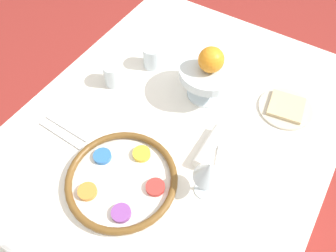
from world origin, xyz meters
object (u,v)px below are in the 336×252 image
(wine_glass, at_px, (209,171))
(cup_near, at_px, (12,236))
(fruit_stand, at_px, (208,74))
(bread_plate, at_px, (286,108))
(seder_plate, at_px, (122,180))
(napkin_roll, at_px, (209,147))
(cup_mid, at_px, (114,74))
(cup_far, at_px, (152,57))
(orange_fruit, at_px, (211,60))

(wine_glass, xyz_separation_m, cup_near, (-0.37, 0.33, -0.07))
(fruit_stand, distance_m, cup_near, 0.70)
(fruit_stand, xyz_separation_m, bread_plate, (0.08, -0.25, -0.08))
(seder_plate, relative_size, napkin_roll, 2.11)
(cup_near, height_order, cup_mid, same)
(fruit_stand, xyz_separation_m, cup_near, (-0.68, 0.17, -0.05))
(fruit_stand, height_order, cup_far, fruit_stand)
(bread_plate, distance_m, cup_mid, 0.57)
(cup_near, bearing_deg, orange_fruit, -14.23)
(fruit_stand, bearing_deg, wine_glass, -152.27)
(seder_plate, distance_m, cup_mid, 0.38)
(seder_plate, bearing_deg, cup_near, 154.97)
(fruit_stand, bearing_deg, cup_mid, 112.84)
(cup_near, bearing_deg, bread_plate, -28.89)
(orange_fruit, height_order, cup_near, orange_fruit)
(cup_far, bearing_deg, cup_mid, 155.78)
(orange_fruit, xyz_separation_m, bread_plate, (0.08, -0.25, -0.15))
(seder_plate, xyz_separation_m, cup_mid, (0.29, 0.25, 0.02))
(seder_plate, xyz_separation_m, fruit_stand, (0.41, -0.04, 0.08))
(cup_near, bearing_deg, fruit_stand, -13.81)
(cup_mid, bearing_deg, napkin_roll, -100.29)
(fruit_stand, distance_m, orange_fruit, 0.07)
(seder_plate, bearing_deg, cup_mid, 40.39)
(orange_fruit, bearing_deg, cup_far, 84.18)
(cup_far, bearing_deg, napkin_roll, -122.21)
(orange_fruit, height_order, cup_far, orange_fruit)
(fruit_stand, height_order, orange_fruit, orange_fruit)
(seder_plate, relative_size, cup_near, 3.87)
(wine_glass, height_order, bread_plate, wine_glass)
(wine_glass, height_order, cup_far, wine_glass)
(cup_far, bearing_deg, fruit_stand, -94.70)
(bread_plate, distance_m, cup_near, 0.86)
(wine_glass, bearing_deg, fruit_stand, 27.73)
(orange_fruit, distance_m, cup_mid, 0.34)
(fruit_stand, distance_m, cup_far, 0.23)
(orange_fruit, height_order, cup_mid, orange_fruit)
(seder_plate, distance_m, cup_near, 0.30)
(cup_mid, distance_m, cup_far, 0.15)
(cup_near, bearing_deg, seder_plate, -25.03)
(seder_plate, height_order, napkin_roll, napkin_roll)
(orange_fruit, distance_m, cup_far, 0.26)
(fruit_stand, bearing_deg, napkin_roll, -149.98)
(cup_near, xyz_separation_m, cup_far, (0.70, 0.06, 0.00))
(cup_far, bearing_deg, bread_plate, -83.02)
(bread_plate, relative_size, napkin_roll, 1.18)
(fruit_stand, height_order, bread_plate, fruit_stand)
(orange_fruit, height_order, napkin_roll, orange_fruit)
(fruit_stand, distance_m, napkin_roll, 0.23)
(wine_glass, distance_m, bread_plate, 0.41)
(napkin_roll, height_order, cup_near, cup_near)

